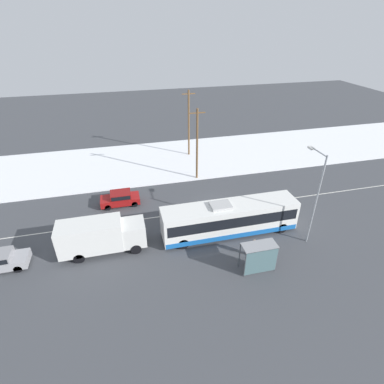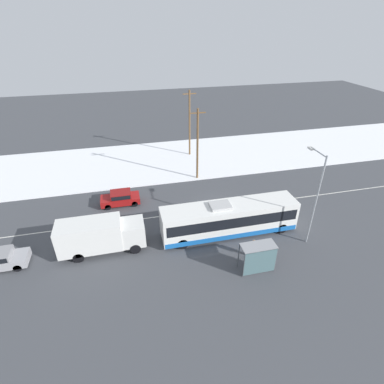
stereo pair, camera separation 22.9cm
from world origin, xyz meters
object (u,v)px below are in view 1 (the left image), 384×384
Objects in this scene: city_bus at (230,218)px; pedestrian_at_stop at (254,246)px; streetlamp at (315,189)px; utility_pole_snowlot at (189,123)px; utility_pole_roadside at (197,144)px; sedan_car at (120,198)px; bus_shelter at (260,255)px; box_truck at (100,235)px.

pedestrian_at_stop is at bearing -75.71° from city_bus.
streetlamp is (5.43, 1.07, 4.06)m from pedestrian_at_stop.
streetlamp is 0.91× the size of utility_pole_snowlot.
city_bus is at bearing -89.29° from utility_pole_roadside.
city_bus is at bearing 142.39° from sedan_car.
sedan_car is 1.50× the size of bus_shelter.
utility_pole_snowlot reaches higher than box_truck.
utility_pole_roadside is at bearing -95.77° from utility_pole_snowlot.
box_truck is at bearing -135.71° from utility_pole_roadside.
sedan_car is 14.94m from pedestrian_at_stop.
bus_shelter is 23.71m from utility_pole_snowlot.
city_bus is at bearing -91.86° from utility_pole_snowlot.
box_truck is 0.85× the size of streetlamp.
city_bus is 3.63m from pedestrian_at_stop.
streetlamp is 14.98m from utility_pole_roadside.
city_bus is at bearing 104.29° from pedestrian_at_stop.
streetlamp is at bearing -8.51° from box_truck.
streetlamp is at bearing 148.41° from sedan_car.
utility_pole_roadside is at bearing 94.02° from pedestrian_at_stop.
streetlamp is 0.96× the size of utility_pole_roadside.
city_bus is 4.59× the size of bus_shelter.
pedestrian_at_stop is 15.01m from utility_pole_roadside.
box_truck is at bearing 75.57° from sedan_car.
streetlamp reaches higher than bus_shelter.
utility_pole_roadside is (-0.14, 11.09, 2.92)m from city_bus.
sedan_car is at bearing 142.39° from city_bus.
utility_pole_snowlot reaches higher than city_bus.
utility_pole_snowlot is (-0.29, 21.85, 3.68)m from pedestrian_at_stop.
city_bus is at bearing 159.09° from streetlamp.
streetlamp is 21.55m from utility_pole_snowlot.
bus_shelter is 16.50m from utility_pole_roadside.
streetlamp is at bearing 11.18° from pedestrian_at_stop.
city_bus is at bearing -1.13° from box_truck.
box_truck is 0.82× the size of utility_pole_roadside.
utility_pole_roadside is (11.14, 10.87, 2.85)m from box_truck.
box_truck is 2.64× the size of bus_shelter.
bus_shelter is 0.29× the size of utility_pole_snowlot.
utility_pole_roadside is at bearing 44.29° from box_truck.
city_bus is 1.74× the size of box_truck.
sedan_car is 0.47× the size of utility_pole_roadside.
pedestrian_at_stop is at bearing -89.24° from utility_pole_snowlot.
bus_shelter is at bearing 128.86° from sedan_car.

